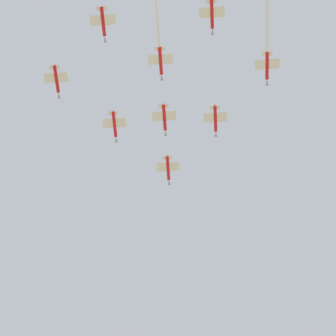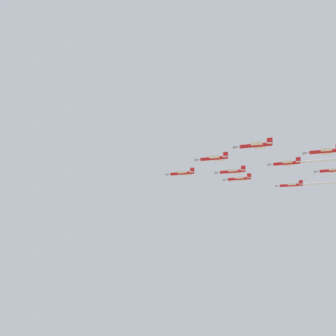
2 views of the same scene
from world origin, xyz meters
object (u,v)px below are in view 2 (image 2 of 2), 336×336
at_px(jet_starboard_inner, 239,179).
at_px(jet_center_rear, 333,183).
at_px(jet_lead, 182,173).
at_px(jet_port_outer, 232,171).
at_px(jet_port_inner, 213,158).
at_px(jet_starboard_outer, 255,145).
at_px(jet_starboard_trail, 324,151).

height_order(jet_starboard_inner, jet_center_rear, jet_starboard_inner).
bearing_deg(jet_lead, jet_port_outer, -90.00).
xyz_separation_m(jet_starboard_inner, jet_port_outer, (-17.63, -7.70, -0.58)).
height_order(jet_port_inner, jet_starboard_inner, jet_port_inner).
bearing_deg(jet_port_outer, jet_port_inner, 174.29).
bearing_deg(jet_starboard_outer, jet_starboard_trail, -45.00).
relative_size(jet_starboard_inner, jet_starboard_outer, 1.00).
distance_m(jet_lead, jet_port_outer, 21.08).
bearing_deg(jet_center_rear, jet_lead, 124.14).
bearing_deg(jet_center_rear, jet_port_inner, 146.98).
bearing_deg(jet_port_inner, jet_lead, 45.00).
distance_m(jet_port_inner, jet_port_outer, 19.29).
xyz_separation_m(jet_starboard_inner, jet_center_rear, (29.69, -29.65, -0.95)).
bearing_deg(jet_port_inner, jet_starboard_trail, -90.00).
xyz_separation_m(jet_starboard_outer, jet_center_rear, (78.47, 6.21, -0.16)).
xyz_separation_m(jet_lead, jet_starboard_trail, (-0.58, -60.54, -0.31)).
bearing_deg(jet_starboard_inner, jet_starboard_outer, -161.57).
xyz_separation_m(jet_lead, jet_port_inner, (-12.34, -24.10, 0.55)).
xyz_separation_m(jet_port_outer, jet_starboard_trail, (-7.05, -40.50, 0.50)).
distance_m(jet_port_inner, jet_starboard_outer, 27.12).
distance_m(jet_port_inner, jet_starboard_trail, 38.30).
bearing_deg(jet_starboard_outer, jet_center_rear, -13.36).
height_order(jet_port_inner, jet_starboard_trail, jet_port_inner).
bearing_deg(jet_port_inner, jet_starboard_inner, 0.00).
distance_m(jet_starboard_inner, jet_starboard_outer, 60.55).
xyz_separation_m(jet_center_rear, jet_starboard_trail, (-54.37, -18.55, 0.87)).
height_order(jet_starboard_outer, jet_starboard_trail, jet_starboard_trail).
relative_size(jet_port_inner, jet_starboard_inner, 1.00).
height_order(jet_lead, jet_starboard_outer, jet_lead).
height_order(jet_starboard_inner, jet_port_outer, jet_starboard_inner).
bearing_deg(jet_lead, jet_starboard_outer, -135.00).
bearing_deg(jet_starboard_trail, jet_port_outer, 62.24).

